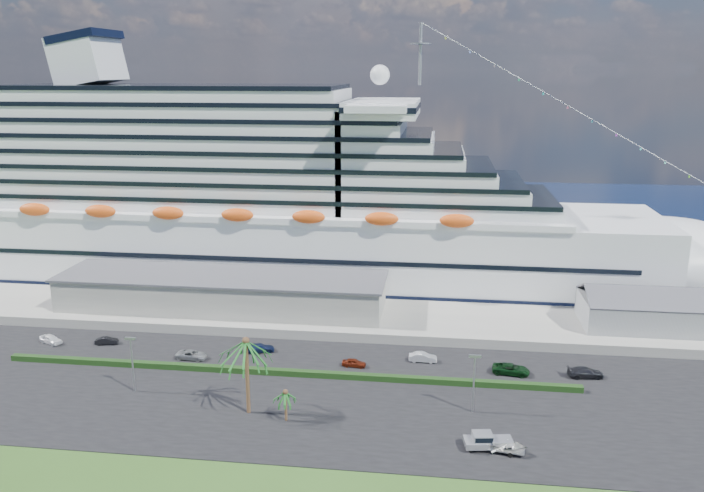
# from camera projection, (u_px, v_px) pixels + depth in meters

# --- Properties ---
(ground) EXTENTS (420.00, 420.00, 0.00)m
(ground) POSITION_uv_depth(u_px,v_px,m) (316.00, 433.00, 87.54)
(ground) COLOR #2C501A
(ground) RESTS_ON ground
(asphalt_lot) EXTENTS (140.00, 38.00, 0.12)m
(asphalt_lot) POSITION_uv_depth(u_px,v_px,m) (330.00, 393.00, 98.09)
(asphalt_lot) COLOR black
(asphalt_lot) RESTS_ON ground
(wharf) EXTENTS (240.00, 20.00, 1.80)m
(wharf) POSITION_uv_depth(u_px,v_px,m) (355.00, 318.00, 125.73)
(wharf) COLOR gray
(wharf) RESTS_ON ground
(water) EXTENTS (420.00, 160.00, 0.02)m
(water) POSITION_uv_depth(u_px,v_px,m) (391.00, 219.00, 212.40)
(water) COLOR black
(water) RESTS_ON ground
(cruise_ship) EXTENTS (191.00, 38.00, 54.00)m
(cruise_ship) POSITION_uv_depth(u_px,v_px,m) (270.00, 205.00, 147.52)
(cruise_ship) COLOR silver
(cruise_ship) RESTS_ON ground
(terminal_building) EXTENTS (61.00, 15.00, 6.30)m
(terminal_building) POSITION_uv_depth(u_px,v_px,m) (222.00, 291.00, 127.81)
(terminal_building) COLOR gray
(terminal_building) RESTS_ON wharf
(port_shed) EXTENTS (24.00, 12.31, 7.37)m
(port_shed) POSITION_uv_depth(u_px,v_px,m) (653.00, 312.00, 118.41)
(port_shed) COLOR gray
(port_shed) RESTS_ON wharf
(hedge) EXTENTS (88.00, 1.10, 0.90)m
(hedge) POSITION_uv_depth(u_px,v_px,m) (283.00, 372.00, 103.76)
(hedge) COLOR black
(hedge) RESTS_ON asphalt_lot
(lamp_post_left) EXTENTS (1.60, 0.35, 8.27)m
(lamp_post_left) POSITION_uv_depth(u_px,v_px,m) (132.00, 357.00, 97.36)
(lamp_post_left) COLOR gray
(lamp_post_left) RESTS_ON asphalt_lot
(lamp_post_right) EXTENTS (1.60, 0.35, 8.27)m
(lamp_post_right) POSITION_uv_depth(u_px,v_px,m) (474.00, 376.00, 91.41)
(lamp_post_right) COLOR gray
(lamp_post_right) RESTS_ON asphalt_lot
(palm_tall) EXTENTS (8.82, 8.82, 11.13)m
(palm_tall) POSITION_uv_depth(u_px,v_px,m) (246.00, 350.00, 90.33)
(palm_tall) COLOR #47301E
(palm_tall) RESTS_ON ground
(palm_short) EXTENTS (3.53, 3.53, 4.56)m
(palm_short) POSITION_uv_depth(u_px,v_px,m) (286.00, 396.00, 89.59)
(palm_short) COLOR #47301E
(palm_short) RESTS_ON ground
(parked_car_0) EXTENTS (4.69, 3.31, 1.48)m
(parked_car_0) POSITION_uv_depth(u_px,v_px,m) (51.00, 339.00, 115.72)
(parked_car_0) COLOR white
(parked_car_0) RESTS_ON asphalt_lot
(parked_car_1) EXTENTS (3.97, 2.17, 1.24)m
(parked_car_1) POSITION_uv_depth(u_px,v_px,m) (107.00, 341.00, 115.43)
(parked_car_1) COLOR black
(parked_car_1) RESTS_ON asphalt_lot
(parked_car_2) EXTENTS (5.05, 2.53, 1.37)m
(parked_car_2) POSITION_uv_depth(u_px,v_px,m) (192.00, 355.00, 109.49)
(parked_car_2) COLOR gray
(parked_car_2) RESTS_ON asphalt_lot
(parked_car_3) EXTENTS (5.08, 3.43, 1.37)m
(parked_car_3) POSITION_uv_depth(u_px,v_px,m) (260.00, 348.00, 112.26)
(parked_car_3) COLOR #121D41
(parked_car_3) RESTS_ON asphalt_lot
(parked_car_4) EXTENTS (3.84, 1.79, 1.27)m
(parked_car_4) POSITION_uv_depth(u_px,v_px,m) (354.00, 363.00, 106.65)
(parked_car_4) COLOR maroon
(parked_car_4) RESTS_ON asphalt_lot
(parked_car_5) EXTENTS (4.43, 1.55, 1.46)m
(parked_car_5) POSITION_uv_depth(u_px,v_px,m) (423.00, 357.00, 108.47)
(parked_car_5) COLOR silver
(parked_car_5) RESTS_ON asphalt_lot
(parked_car_6) EXTENTS (5.90, 3.28, 1.56)m
(parked_car_6) POSITION_uv_depth(u_px,v_px,m) (511.00, 369.00, 104.05)
(parked_car_6) COLOR black
(parked_car_6) RESTS_ON asphalt_lot
(parked_car_7) EXTENTS (5.53, 2.79, 1.54)m
(parked_car_7) POSITION_uv_depth(u_px,v_px,m) (585.00, 372.00, 102.97)
(parked_car_7) COLOR black
(parked_car_7) RESTS_ON asphalt_lot
(pickup_truck) EXTENTS (6.11, 2.97, 2.06)m
(pickup_truck) POSITION_uv_depth(u_px,v_px,m) (488.00, 441.00, 83.33)
(pickup_truck) COLOR black
(pickup_truck) RESTS_ON asphalt_lot
(boat_trailer) EXTENTS (5.65, 4.18, 1.56)m
(boat_trailer) POSITION_uv_depth(u_px,v_px,m) (507.00, 446.00, 82.39)
(boat_trailer) COLOR gray
(boat_trailer) RESTS_ON asphalt_lot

